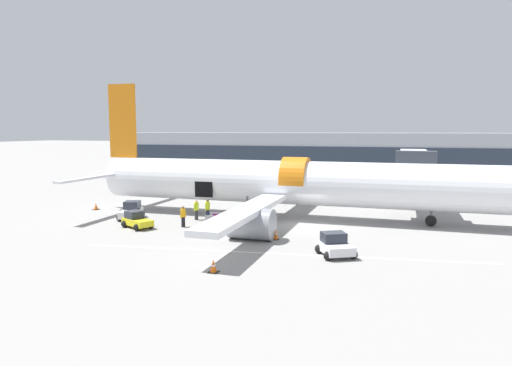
# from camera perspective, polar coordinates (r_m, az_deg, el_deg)

# --- Properties ---
(ground_plane) EXTENTS (500.00, 500.00, 0.00)m
(ground_plane) POSITION_cam_1_polar(r_m,az_deg,el_deg) (37.67, 6.24, -5.38)
(ground_plane) COLOR gray
(apron_marking_line) EXTENTS (26.07, 3.77, 0.01)m
(apron_marking_line) POSITION_cam_1_polar(r_m,az_deg,el_deg) (29.33, 3.14, -8.82)
(apron_marking_line) COLOR silver
(apron_marking_line) RESTS_ON ground_plane
(terminal_strip) EXTENTS (82.61, 9.81, 7.36)m
(terminal_strip) POSITION_cam_1_polar(r_m,az_deg,el_deg) (77.08, 12.25, 3.41)
(terminal_strip) COLOR #9EA3AD
(terminal_strip) RESTS_ON ground_plane
(jet_bridge_stub) EXTENTS (3.37, 11.94, 6.02)m
(jet_bridge_stub) POSITION_cam_1_polar(r_m,az_deg,el_deg) (46.26, 19.15, 2.07)
(jet_bridge_stub) COLOR #4C4C51
(jet_bridge_stub) RESTS_ON ground_plane
(airplane) EXTENTS (40.53, 33.90, 12.29)m
(airplane) POSITION_cam_1_polar(r_m,az_deg,el_deg) (40.58, 4.33, -0.05)
(airplane) COLOR white
(airplane) RESTS_ON ground_plane
(baggage_tug_lead) EXTENTS (2.54, 3.36, 1.51)m
(baggage_tug_lead) POSITION_cam_1_polar(r_m,az_deg,el_deg) (41.93, -15.33, -3.43)
(baggage_tug_lead) COLOR white
(baggage_tug_lead) RESTS_ON ground_plane
(baggage_tug_mid) EXTENTS (2.77, 3.01, 1.41)m
(baggage_tug_mid) POSITION_cam_1_polar(r_m,az_deg,el_deg) (29.17, 9.86, -7.75)
(baggage_tug_mid) COLOR silver
(baggage_tug_mid) RESTS_ON ground_plane
(baggage_tug_rear) EXTENTS (3.14, 2.53, 1.33)m
(baggage_tug_rear) POSITION_cam_1_polar(r_m,az_deg,el_deg) (37.97, -14.70, -4.57)
(baggage_tug_rear) COLOR yellow
(baggage_tug_rear) RESTS_ON ground_plane
(baggage_cart_loading) EXTENTS (3.56, 2.02, 0.93)m
(baggage_cart_loading) POSITION_cam_1_polar(r_m,az_deg,el_deg) (37.97, -4.16, -4.61)
(baggage_cart_loading) COLOR #999BA0
(baggage_cart_loading) RESTS_ON ground_plane
(ground_crew_loader_a) EXTENTS (0.49, 0.49, 1.55)m
(ground_crew_loader_a) POSITION_cam_1_polar(r_m,az_deg,el_deg) (34.59, -2.90, -5.05)
(ground_crew_loader_a) COLOR black
(ground_crew_loader_a) RESTS_ON ground_plane
(ground_crew_loader_b) EXTENTS (0.50, 0.60, 1.73)m
(ground_crew_loader_b) POSITION_cam_1_polar(r_m,az_deg,el_deg) (37.38, -9.10, -4.10)
(ground_crew_loader_b) COLOR black
(ground_crew_loader_b) RESTS_ON ground_plane
(ground_crew_driver) EXTENTS (0.43, 0.57, 1.64)m
(ground_crew_driver) POSITION_cam_1_polar(r_m,az_deg,el_deg) (35.64, 1.16, -4.61)
(ground_crew_driver) COLOR #1E2338
(ground_crew_driver) RESTS_ON ground_plane
(ground_crew_supervisor) EXTENTS (0.49, 0.64, 1.82)m
(ground_crew_supervisor) POSITION_cam_1_polar(r_m,az_deg,el_deg) (40.23, -6.07, -3.22)
(ground_crew_supervisor) COLOR #1E2338
(ground_crew_supervisor) RESTS_ON ground_plane
(ground_crew_helper) EXTENTS (0.49, 0.62, 1.77)m
(ground_crew_helper) POSITION_cam_1_polar(r_m,az_deg,el_deg) (40.23, -7.48, -3.28)
(ground_crew_helper) COLOR #2D2D33
(ground_crew_helper) RESTS_ON ground_plane
(suitcase_on_tarmac_upright) EXTENTS (0.39, 0.24, 0.74)m
(suitcase_on_tarmac_upright) POSITION_cam_1_polar(r_m,az_deg,el_deg) (35.69, -2.85, -5.50)
(suitcase_on_tarmac_upright) COLOR #1E2347
(suitcase_on_tarmac_upright) RESTS_ON ground_plane
(safety_cone_engine_left) EXTENTS (0.56, 0.56, 0.73)m
(safety_cone_engine_left) POSITION_cam_1_polar(r_m,az_deg,el_deg) (25.64, -5.35, -10.33)
(safety_cone_engine_left) COLOR black
(safety_cone_engine_left) RESTS_ON ground_plane
(safety_cone_wingtip) EXTENTS (0.47, 0.47, 0.77)m
(safety_cone_wingtip) POSITION_cam_1_polar(r_m,az_deg,el_deg) (32.93, 2.49, -6.45)
(safety_cone_wingtip) COLOR black
(safety_cone_wingtip) RESTS_ON ground_plane
(safety_cone_tail) EXTENTS (0.64, 0.64, 0.65)m
(safety_cone_tail) POSITION_cam_1_polar(r_m,az_deg,el_deg) (47.73, -19.38, -2.80)
(safety_cone_tail) COLOR black
(safety_cone_tail) RESTS_ON ground_plane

